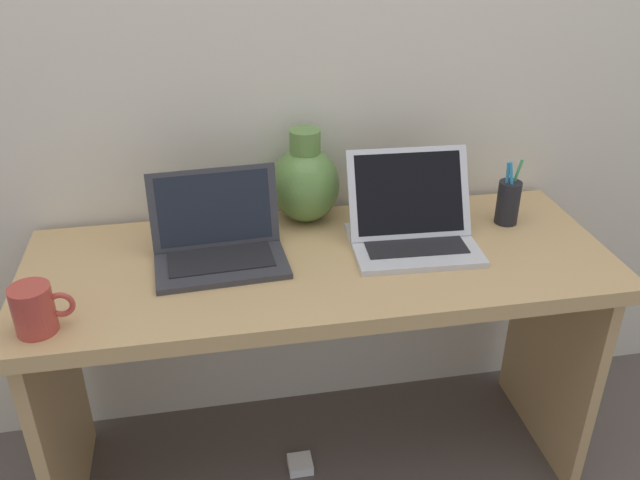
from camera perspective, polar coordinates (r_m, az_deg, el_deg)
ground_plane at (r=2.10m, az=0.00°, el=-18.42°), size 6.00×6.00×0.00m
back_wall at (r=1.77m, az=-1.94°, el=17.74°), size 4.40×0.04×2.40m
desk at (r=1.73m, az=0.00°, el=-5.82°), size 1.45×0.56×0.71m
laptop_left at (r=1.65m, az=-8.71°, el=0.26°), size 0.33×0.23×0.21m
laptop_right at (r=1.71m, az=7.78°, el=1.63°), size 0.32×0.27×0.22m
green_vase at (r=1.79m, az=-1.26°, el=4.96°), size 0.18×0.18×0.26m
coffee_mug at (r=1.49m, az=-23.14°, el=-5.45°), size 0.13×0.08×0.11m
pen_cup at (r=1.86m, az=15.74°, el=3.19°), size 0.06×0.06×0.19m
power_brick at (r=2.07m, az=-1.70°, el=-18.57°), size 0.07×0.07×0.03m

